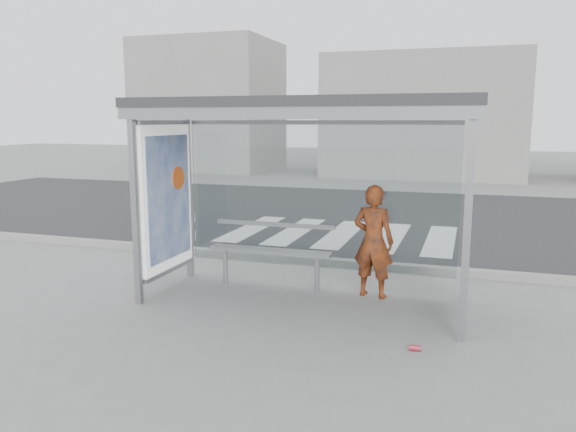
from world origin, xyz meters
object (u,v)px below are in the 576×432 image
object	(u,v)px
bus_shelter	(277,149)
person	(373,241)
bench	(271,250)
soda_can	(415,348)

from	to	relation	value
bus_shelter	person	xyz separation A→B (m)	(1.19, 0.49, -1.22)
bench	bus_shelter	bearing A→B (deg)	-60.20
bench	soda_can	world-z (taller)	bench
bench	soda_can	distance (m)	2.77
bus_shelter	soda_can	bearing A→B (deg)	-31.88
bus_shelter	bench	bearing A→B (deg)	119.80
bench	person	bearing A→B (deg)	1.95
bus_shelter	soda_can	distance (m)	2.99
person	bench	distance (m)	1.46
bus_shelter	soda_can	xyz separation A→B (m)	(1.93, -1.20, -1.95)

